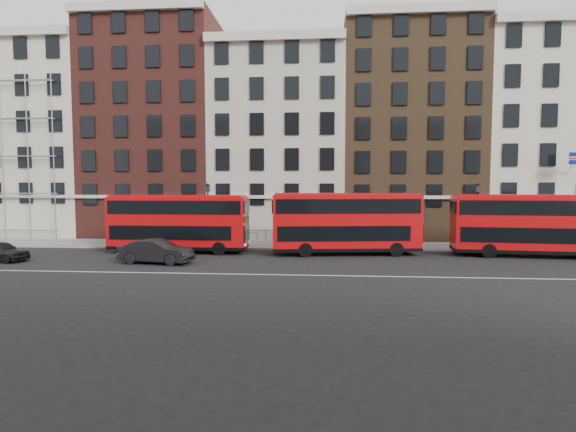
# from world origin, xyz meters

# --- Properties ---
(ground) EXTENTS (120.00, 120.00, 0.00)m
(ground) POSITION_xyz_m (0.00, 0.00, 0.00)
(ground) COLOR black
(ground) RESTS_ON ground
(pavement) EXTENTS (80.00, 5.00, 0.15)m
(pavement) POSITION_xyz_m (0.00, 10.50, 0.07)
(pavement) COLOR gray
(pavement) RESTS_ON ground
(kerb) EXTENTS (80.00, 0.30, 0.16)m
(kerb) POSITION_xyz_m (0.00, 8.00, 0.08)
(kerb) COLOR gray
(kerb) RESTS_ON ground
(road_centre_line) EXTENTS (70.00, 0.12, 0.01)m
(road_centre_line) POSITION_xyz_m (0.00, -2.00, 0.01)
(road_centre_line) COLOR white
(road_centre_line) RESTS_ON ground
(building_terrace) EXTENTS (64.00, 11.95, 22.00)m
(building_terrace) POSITION_xyz_m (-0.31, 17.88, 10.24)
(building_terrace) COLOR beige
(building_terrace) RESTS_ON ground
(bus_b) EXTENTS (10.77, 2.64, 4.52)m
(bus_b) POSITION_xyz_m (-6.85, 6.15, 2.42)
(bus_b) COLOR red
(bus_b) RESTS_ON ground
(bus_c) EXTENTS (11.39, 4.01, 4.69)m
(bus_c) POSITION_xyz_m (6.14, 6.14, 2.51)
(bus_c) COLOR red
(bus_c) RESTS_ON ground
(bus_d) EXTENTS (11.15, 3.65, 4.60)m
(bus_d) POSITION_xyz_m (19.67, 6.15, 2.47)
(bus_d) COLOR red
(bus_d) RESTS_ON ground
(car_rear) EXTENTS (4.41, 2.45, 1.42)m
(car_rear) POSITION_xyz_m (-17.99, 1.24, 0.71)
(car_rear) COLOR black
(car_rear) RESTS_ON ground
(car_front) EXTENTS (5.17, 2.38, 1.64)m
(car_front) POSITION_xyz_m (-6.79, 1.25, 0.82)
(car_front) COLOR black
(car_front) RESTS_ON ground
(lamp_post_left) EXTENTS (0.44, 0.44, 5.33)m
(lamp_post_left) POSITION_xyz_m (-5.06, 8.44, 3.08)
(lamp_post_left) COLOR black
(lamp_post_left) RESTS_ON pavement
(lamp_post_right) EXTENTS (0.44, 0.44, 5.33)m
(lamp_post_right) POSITION_xyz_m (16.74, 8.84, 3.08)
(lamp_post_right) COLOR black
(lamp_post_right) RESTS_ON pavement
(traffic_light) EXTENTS (0.25, 0.45, 3.27)m
(traffic_light) POSITION_xyz_m (22.39, 8.30, 2.45)
(traffic_light) COLOR black
(traffic_light) RESTS_ON pavement
(iron_railings) EXTENTS (6.60, 0.06, 1.00)m
(iron_railings) POSITION_xyz_m (0.00, 12.70, 0.65)
(iron_railings) COLOR black
(iron_railings) RESTS_ON pavement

